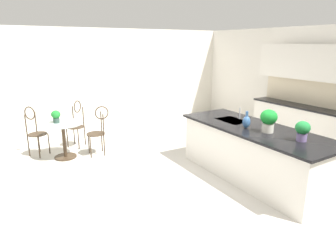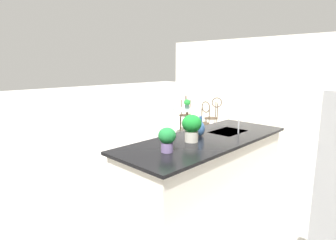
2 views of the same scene
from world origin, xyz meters
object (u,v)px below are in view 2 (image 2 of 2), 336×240
potted_plant_on_table (187,103)px  vase_on_counter (200,128)px  potted_plant_counter_near (192,126)px  bistro_table (187,120)px  potted_plant_counter_far (167,138)px  chair_toward_desk (186,111)px  chair_by_island (203,119)px  chair_near_window (213,114)px

potted_plant_on_table → vase_on_counter: (2.70, 2.55, 0.14)m
potted_plant_on_table → potted_plant_counter_near: potted_plant_counter_near is taller
bistro_table → potted_plant_counter_far: bearing=37.2°
chair_toward_desk → vase_on_counter: 4.27m
potted_plant_counter_near → chair_by_island: bearing=-145.6°
potted_plant_counter_far → potted_plant_counter_near: bearing=-171.9°
chair_near_window → chair_by_island: bearing=17.3°
potted_plant_counter_near → potted_plant_on_table: bearing=-138.8°
potted_plant_counter_near → chair_near_window: bearing=-149.0°
chair_near_window → potted_plant_on_table: bearing=-44.4°
bistro_table → potted_plant_on_table: potted_plant_on_table is taller
bistro_table → chair_near_window: bearing=146.2°
chair_by_island → potted_plant_counter_near: (2.78, 1.91, 0.56)m
chair_by_island → vase_on_counter: (2.43, 1.78, 0.46)m
bistro_table → chair_near_window: (-0.63, 0.42, 0.13)m
potted_plant_counter_far → chair_by_island: bearing=-149.2°
chair_near_window → chair_toward_desk: size_ratio=1.00×
bistro_table → chair_near_window: size_ratio=0.77×
potted_plant_counter_far → potted_plant_counter_near: size_ratio=0.80×
bistro_table → vase_on_counter: 3.62m
chair_near_window → potted_plant_counter_near: bearing=31.0°
potted_plant_counter_far → vase_on_counter: bearing=-167.5°
chair_toward_desk → chair_near_window: bearing=99.4°
potted_plant_on_table → vase_on_counter: bearing=43.3°
chair_near_window → chair_toward_desk: (0.15, -0.89, 0.00)m
bistro_table → potted_plant_counter_near: bearing=41.1°
bistro_table → potted_plant_counter_far: size_ratio=2.69×
chair_near_window → potted_plant_counter_far: (4.13, 2.23, 0.52)m
potted_plant_counter_near → vase_on_counter: bearing=-160.9°
chair_by_island → chair_near_window: bearing=-162.7°
chair_near_window → chair_toward_desk: same height
chair_by_island → chair_toward_desk: 1.32m
bistro_table → chair_by_island: 0.70m
chair_toward_desk → vase_on_counter: (3.08, 2.93, 0.46)m
bistro_table → chair_toward_desk: size_ratio=0.77×
chair_by_island → potted_plant_counter_far: size_ratio=3.50×
chair_by_island → chair_toward_desk: (-0.65, -1.14, 0.00)m
chair_toward_desk → potted_plant_counter_far: 5.09m
bistro_table → chair_toward_desk: chair_toward_desk is taller
chair_by_island → potted_plant_counter_far: 3.91m
potted_plant_on_table → potted_plant_counter_near: bearing=41.2°
vase_on_counter → potted_plant_counter_near: bearing=19.1°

